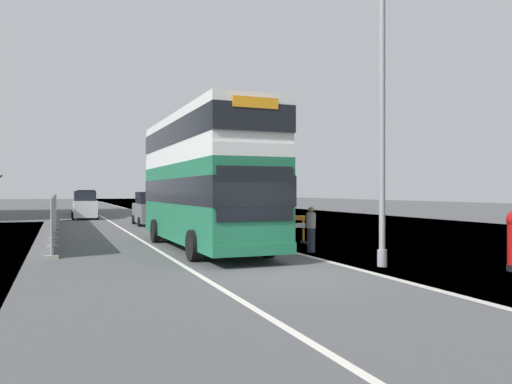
{
  "coord_description": "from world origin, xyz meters",
  "views": [
    {
      "loc": [
        -5.25,
        -12.25,
        2.24
      ],
      "look_at": [
        1.35,
        4.87,
        2.2
      ],
      "focal_mm": 35.88,
      "sensor_mm": 36.0,
      "label": 1
    }
  ],
  "objects_px": {
    "car_oncoming_near": "(151,209)",
    "pedestrian_at_kerb": "(311,229)",
    "lamppost_foreground": "(382,128)",
    "car_receding_mid": "(85,206)",
    "car_receding_far": "(86,203)",
    "double_decker_bus": "(203,178)",
    "roadworks_barrier": "(290,226)"
  },
  "relations": [
    {
      "from": "pedestrian_at_kerb",
      "to": "car_receding_far",
      "type": "bearing_deg",
      "value": 100.03
    },
    {
      "from": "roadworks_barrier",
      "to": "pedestrian_at_kerb",
      "type": "relative_size",
      "value": 0.85
    },
    {
      "from": "car_oncoming_near",
      "to": "car_receding_far",
      "type": "xyz_separation_m",
      "value": [
        -3.29,
        18.02,
        0.07
      ]
    },
    {
      "from": "double_decker_bus",
      "to": "pedestrian_at_kerb",
      "type": "relative_size",
      "value": 6.65
    },
    {
      "from": "car_receding_mid",
      "to": "car_oncoming_near",
      "type": "bearing_deg",
      "value": -67.51
    },
    {
      "from": "car_oncoming_near",
      "to": "car_receding_far",
      "type": "distance_m",
      "value": 18.32
    },
    {
      "from": "car_receding_far",
      "to": "car_oncoming_near",
      "type": "bearing_deg",
      "value": -79.66
    },
    {
      "from": "lamppost_foreground",
      "to": "double_decker_bus",
      "type": "bearing_deg",
      "value": 119.46
    },
    {
      "from": "car_receding_far",
      "to": "pedestrian_at_kerb",
      "type": "xyz_separation_m",
      "value": [
        6.23,
        -35.23,
        -0.25
      ]
    },
    {
      "from": "car_receding_far",
      "to": "double_decker_bus",
      "type": "bearing_deg",
      "value": -84.95
    },
    {
      "from": "car_receding_mid",
      "to": "pedestrian_at_kerb",
      "type": "relative_size",
      "value": 2.71
    },
    {
      "from": "car_receding_far",
      "to": "pedestrian_at_kerb",
      "type": "bearing_deg",
      "value": -79.97
    },
    {
      "from": "car_receding_mid",
      "to": "pedestrian_at_kerb",
      "type": "height_order",
      "value": "car_receding_mid"
    },
    {
      "from": "car_receding_far",
      "to": "pedestrian_at_kerb",
      "type": "distance_m",
      "value": 35.78
    },
    {
      "from": "roadworks_barrier",
      "to": "car_receding_mid",
      "type": "relative_size",
      "value": 0.32
    },
    {
      "from": "roadworks_barrier",
      "to": "car_receding_far",
      "type": "bearing_deg",
      "value": 101.8
    },
    {
      "from": "roadworks_barrier",
      "to": "car_receding_far",
      "type": "height_order",
      "value": "car_receding_far"
    },
    {
      "from": "double_decker_bus",
      "to": "lamppost_foreground",
      "type": "xyz_separation_m",
      "value": [
        3.68,
        -6.52,
        1.36
      ]
    },
    {
      "from": "car_oncoming_near",
      "to": "car_receding_far",
      "type": "height_order",
      "value": "car_receding_far"
    },
    {
      "from": "car_receding_far",
      "to": "roadworks_barrier",
      "type": "bearing_deg",
      "value": -78.2
    },
    {
      "from": "car_oncoming_near",
      "to": "pedestrian_at_kerb",
      "type": "xyz_separation_m",
      "value": [
        2.94,
        -17.21,
        -0.18
      ]
    },
    {
      "from": "pedestrian_at_kerb",
      "to": "lamppost_foreground",
      "type": "bearing_deg",
      "value": -85.11
    },
    {
      "from": "double_decker_bus",
      "to": "lamppost_foreground",
      "type": "distance_m",
      "value": 7.61
    },
    {
      "from": "roadworks_barrier",
      "to": "car_oncoming_near",
      "type": "distance_m",
      "value": 14.68
    },
    {
      "from": "double_decker_bus",
      "to": "car_receding_mid",
      "type": "bearing_deg",
      "value": 98.07
    },
    {
      "from": "lamppost_foreground",
      "to": "car_oncoming_near",
      "type": "xyz_separation_m",
      "value": [
        -3.28,
        21.13,
        -3.08
      ]
    },
    {
      "from": "roadworks_barrier",
      "to": "pedestrian_at_kerb",
      "type": "bearing_deg",
      "value": -99.89
    },
    {
      "from": "car_receding_far",
      "to": "pedestrian_at_kerb",
      "type": "height_order",
      "value": "car_receding_far"
    },
    {
      "from": "car_oncoming_near",
      "to": "pedestrian_at_kerb",
      "type": "relative_size",
      "value": 2.59
    },
    {
      "from": "car_oncoming_near",
      "to": "car_receding_mid",
      "type": "xyz_separation_m",
      "value": [
        -3.77,
        9.09,
        0.03
      ]
    },
    {
      "from": "lamppost_foreground",
      "to": "pedestrian_at_kerb",
      "type": "height_order",
      "value": "lamppost_foreground"
    },
    {
      "from": "car_receding_mid",
      "to": "pedestrian_at_kerb",
      "type": "bearing_deg",
      "value": -75.69
    }
  ]
}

